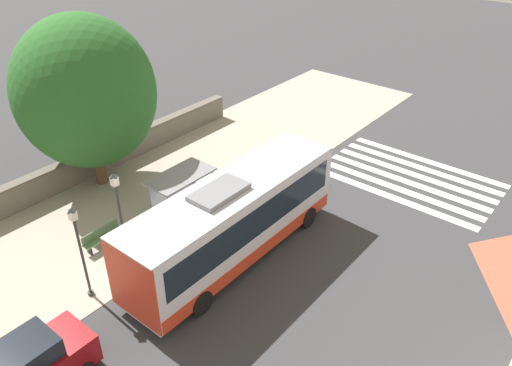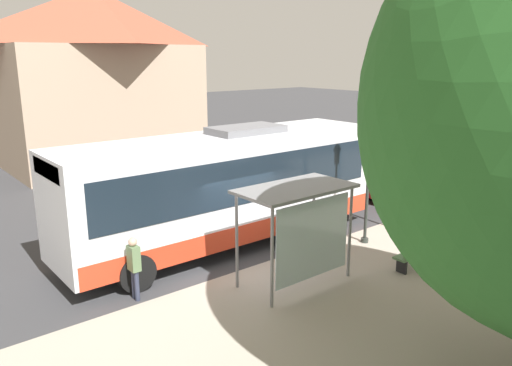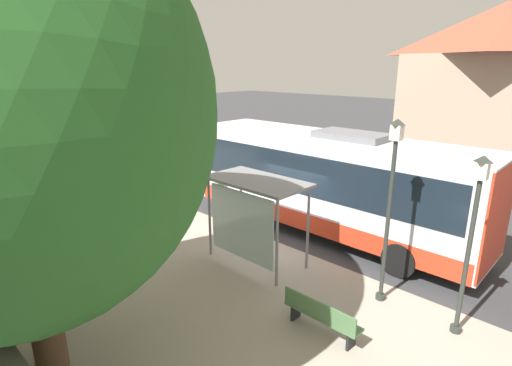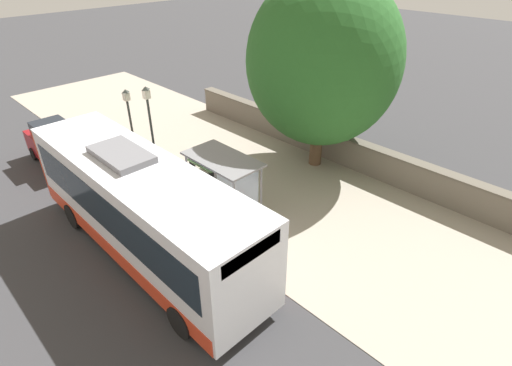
{
  "view_description": "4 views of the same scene",
  "coord_description": "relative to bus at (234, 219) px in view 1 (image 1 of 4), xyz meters",
  "views": [
    {
      "loc": [
        13.14,
        -12.8,
        13.85
      ],
      "look_at": [
        0.56,
        2.65,
        1.63
      ],
      "focal_mm": 35.0,
      "sensor_mm": 36.0,
      "label": 1
    },
    {
      "loc": [
        -10.29,
        8.27,
        5.84
      ],
      "look_at": [
        -0.25,
        0.12,
        2.53
      ],
      "focal_mm": 35.0,
      "sensor_mm": 36.0,
      "label": 2
    },
    {
      "loc": [
        -9.51,
        -7.82,
        5.79
      ],
      "look_at": [
        1.35,
        2.49,
        1.36
      ],
      "focal_mm": 28.0,
      "sensor_mm": 36.0,
      "label": 3
    },
    {
      "loc": [
        6.92,
        10.02,
        9.5
      ],
      "look_at": [
        -1.0,
        2.03,
        2.68
      ],
      "focal_mm": 28.0,
      "sensor_mm": 36.0,
      "label": 4
    }
  ],
  "objects": [
    {
      "name": "pedestrian",
      "position": [
        -1.62,
        3.96,
        -0.98
      ],
      "size": [
        0.34,
        0.22,
        1.62
      ],
      "color": "#2D3347",
      "rests_on": "ground"
    },
    {
      "name": "bench",
      "position": [
        -4.91,
        -3.15,
        -1.44
      ],
      "size": [
        0.4,
        1.85,
        0.88
      ],
      "color": "#4C7247",
      "rests_on": "ground"
    },
    {
      "name": "ground_plane",
      "position": [
        -1.91,
        0.47,
        -1.92
      ],
      "size": [
        120.0,
        120.0,
        0.0
      ],
      "primitive_type": "plane",
      "color": "#353538",
      "rests_on": "ground"
    },
    {
      "name": "bus_shelter",
      "position": [
        -3.53,
        0.26,
        0.23
      ],
      "size": [
        1.66,
        3.05,
        2.61
      ],
      "color": "slate",
      "rests_on": "ground"
    },
    {
      "name": "crosswalk_stripes",
      "position": [
        3.09,
        10.85,
        -1.91
      ],
      "size": [
        9.0,
        5.25,
        0.01
      ],
      "color": "silver",
      "rests_on": "ground"
    },
    {
      "name": "street_lamp_far",
      "position": [
        -2.7,
        -3.48,
        0.82
      ],
      "size": [
        0.28,
        0.28,
        4.64
      ],
      "color": "#2D332D",
      "rests_on": "ground"
    },
    {
      "name": "stone_wall",
      "position": [
        -10.46,
        0.47,
        -1.19
      ],
      "size": [
        0.6,
        20.0,
        1.45
      ],
      "color": "#6B6356",
      "rests_on": "ground"
    },
    {
      "name": "bus",
      "position": [
        0.0,
        0.0,
        0.0
      ],
      "size": [
        2.74,
        10.6,
        3.71
      ],
      "color": "silver",
      "rests_on": "ground"
    },
    {
      "name": "shade_tree",
      "position": [
        -9.44,
        0.07,
        3.13
      ],
      "size": [
        6.77,
        6.77,
        8.79
      ],
      "color": "brown",
      "rests_on": "ground"
    },
    {
      "name": "street_lamp_near",
      "position": [
        -2.75,
        -5.32,
        0.51
      ],
      "size": [
        0.28,
        0.28,
        4.09
      ],
      "color": "#2D332D",
      "rests_on": "ground"
    },
    {
      "name": "sidewalk_plaza",
      "position": [
        -6.41,
        0.47,
        -1.91
      ],
      "size": [
        9.0,
        44.0,
        0.02
      ],
      "color": "#9E9384",
      "rests_on": "ground"
    }
  ]
}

